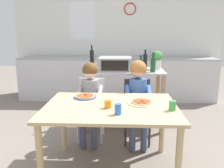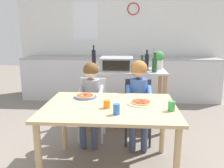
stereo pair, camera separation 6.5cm
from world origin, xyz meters
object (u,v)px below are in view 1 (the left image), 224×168
(dining_chair_left, at_px, (91,104))
(dining_chair_right, at_px, (137,106))
(bottle_clear_vinegar, at_px, (141,66))
(bottle_slim_sauce, at_px, (92,59))
(drinking_cup_orange, at_px, (108,104))
(bottle_dark_olive_oil, at_px, (153,64))
(dining_table, at_px, (111,114))
(drinking_cup_blue, at_px, (118,109))
(pizza_plate_cream, at_px, (142,102))
(kitchen_island_cart, at_px, (125,89))
(child_in_blue_striped_shirt, at_px, (138,91))
(drinking_cup_green, at_px, (172,106))
(bottle_tall_green_wine, at_px, (145,62))
(pizza_plate_blue_rimmed, at_px, (85,96))
(potted_herb_plant, at_px, (157,59))
(toaster_oven, at_px, (115,64))
(child_in_grey_shirt, at_px, (90,92))

(dining_chair_left, xyz_separation_m, dining_chair_right, (0.61, -0.04, 0.00))
(bottle_clear_vinegar, height_order, dining_chair_right, bottle_clear_vinegar)
(bottle_slim_sauce, xyz_separation_m, dining_chair_right, (0.67, -0.63, -0.54))
(bottle_clear_vinegar, relative_size, dining_chair_left, 0.30)
(bottle_slim_sauce, distance_m, drinking_cup_orange, 1.51)
(bottle_dark_olive_oil, height_order, dining_table, bottle_dark_olive_oil)
(drinking_cup_orange, bearing_deg, drinking_cup_blue, -59.82)
(pizza_plate_cream, bearing_deg, kitchen_island_cart, 98.05)
(dining_chair_left, distance_m, pizza_plate_cream, 0.96)
(dining_chair_right, relative_size, child_in_blue_striped_shirt, 0.76)
(drinking_cup_green, height_order, drinking_cup_orange, drinking_cup_green)
(bottle_tall_green_wine, distance_m, pizza_plate_blue_rimmed, 1.20)
(potted_herb_plant, xyz_separation_m, dining_table, (-0.62, -1.28, -0.40))
(pizza_plate_cream, distance_m, drinking_cup_orange, 0.37)
(potted_herb_plant, xyz_separation_m, pizza_plate_blue_rimmed, (-0.92, -1.02, -0.30))
(kitchen_island_cart, distance_m, drinking_cup_orange, 1.30)
(toaster_oven, xyz_separation_m, dining_chair_right, (0.30, -0.45, -0.49))
(bottle_dark_olive_oil, distance_m, dining_table, 1.22)
(pizza_plate_cream, bearing_deg, bottle_tall_green_wine, 83.24)
(child_in_blue_striped_shirt, distance_m, drinking_cup_green, 0.79)
(kitchen_island_cart, distance_m, bottle_dark_olive_oil, 0.58)
(child_in_grey_shirt, bearing_deg, bottle_slim_sauce, 94.67)
(toaster_oven, xyz_separation_m, bottle_tall_green_wine, (0.43, -0.02, 0.03))
(toaster_oven, relative_size, potted_herb_plant, 1.70)
(toaster_oven, xyz_separation_m, child_in_grey_shirt, (-0.31, -0.53, -0.30))
(kitchen_island_cart, xyz_separation_m, pizza_plate_cream, (0.16, -1.12, 0.14))
(child_in_grey_shirt, xyz_separation_m, pizza_plate_blue_rimmed, (-0.00, -0.39, 0.06))
(drinking_cup_blue, bearing_deg, dining_chair_right, 76.61)
(toaster_oven, bearing_deg, child_in_blue_striped_shirt, -61.83)
(bottle_tall_green_wine, height_order, dining_chair_right, bottle_tall_green_wine)
(drinking_cup_green, bearing_deg, bottle_dark_olive_oil, 91.99)
(pizza_plate_blue_rimmed, height_order, pizza_plate_cream, same)
(kitchen_island_cart, relative_size, dining_chair_right, 1.41)
(bottle_tall_green_wine, relative_size, child_in_blue_striped_shirt, 0.28)
(bottle_clear_vinegar, height_order, pizza_plate_cream, bottle_clear_vinegar)
(bottle_slim_sauce, relative_size, dining_table, 0.27)
(child_in_blue_striped_shirt, xyz_separation_m, pizza_plate_cream, (-0.00, -0.55, 0.03))
(bottle_slim_sauce, xyz_separation_m, drinking_cup_green, (0.94, -1.49, -0.26))
(toaster_oven, bearing_deg, drinking_cup_blue, -87.25)
(kitchen_island_cart, xyz_separation_m, drinking_cup_orange, (-0.18, -1.27, 0.17))
(toaster_oven, distance_m, dining_chair_right, 0.74)
(bottle_slim_sauce, bearing_deg, toaster_oven, -26.28)
(child_in_grey_shirt, distance_m, pizza_plate_cream, 0.85)
(dining_chair_right, distance_m, drinking_cup_blue, 1.05)
(kitchen_island_cart, xyz_separation_m, dining_chair_left, (-0.45, -0.42, -0.11))
(bottle_tall_green_wine, xyz_separation_m, pizza_plate_blue_rimmed, (-0.74, -0.90, -0.27))
(child_in_blue_striped_shirt, xyz_separation_m, drinking_cup_orange, (-0.33, -0.70, 0.05))
(bottle_clear_vinegar, bearing_deg, drinking_cup_orange, -110.38)
(bottle_dark_olive_oil, distance_m, drinking_cup_orange, 1.27)
(dining_chair_left, distance_m, dining_chair_right, 0.61)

